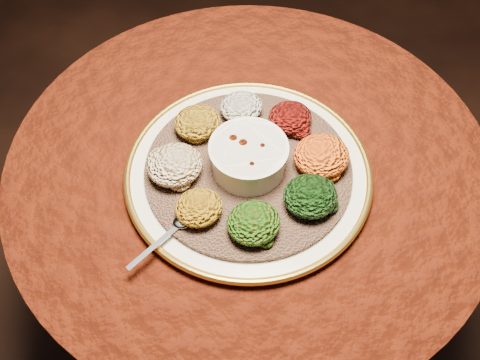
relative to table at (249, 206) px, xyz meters
name	(u,v)px	position (x,y,z in m)	size (l,w,h in m)	color
table	(249,206)	(0.00, 0.00, 0.00)	(0.96, 0.96, 0.73)	black
platter	(248,172)	(-0.03, -0.04, 0.19)	(0.52, 0.52, 0.02)	beige
injera	(248,169)	(-0.03, -0.04, 0.20)	(0.39, 0.39, 0.01)	brown
stew_bowl	(249,156)	(-0.03, -0.04, 0.24)	(0.14, 0.14, 0.06)	silver
spoon	(179,225)	(-0.19, -0.10, 0.21)	(0.14, 0.06, 0.01)	silver
portion_ayib	(241,107)	(0.03, 0.09, 0.23)	(0.09, 0.08, 0.04)	beige
portion_kitfo	(290,117)	(0.10, 0.02, 0.23)	(0.09, 0.08, 0.04)	black
portion_tikil	(321,156)	(0.10, -0.10, 0.23)	(0.11, 0.10, 0.05)	#A3700D
portion_gomen	(310,196)	(0.03, -0.16, 0.23)	(0.10, 0.09, 0.05)	black
portion_mixveg	(254,223)	(-0.08, -0.16, 0.23)	(0.09, 0.09, 0.04)	#AC450B
portion_kik	(199,208)	(-0.15, -0.09, 0.23)	(0.08, 0.08, 0.04)	#9B710D
portion_timatim	(175,165)	(-0.15, 0.01, 0.23)	(0.10, 0.10, 0.05)	maroon
portion_shiro	(197,122)	(-0.07, 0.09, 0.23)	(0.09, 0.09, 0.04)	#9D6F12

